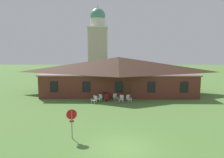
% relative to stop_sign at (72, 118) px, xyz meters
% --- Properties ---
extents(ground_plane, '(200.00, 200.00, 0.00)m').
position_rel_stop_sign_xyz_m(ground_plane, '(3.75, -1.47, -1.60)').
color(ground_plane, '#517A38').
extents(brick_building, '(23.48, 10.40, 5.81)m').
position_rel_stop_sign_xyz_m(brick_building, '(3.75, 17.84, 1.36)').
color(brick_building, brown).
rests_on(brick_building, ground).
extents(dome_tower, '(5.18, 5.18, 18.86)m').
position_rel_stop_sign_xyz_m(dome_tower, '(-1.26, 38.34, 7.01)').
color(dome_tower, '#BCB29E').
rests_on(dome_tower, ground).
extents(stop_sign, '(0.77, 0.27, 2.28)m').
position_rel_stop_sign_xyz_m(stop_sign, '(0.00, 0.00, 0.00)').
color(stop_sign, slate).
rests_on(stop_sign, ground).
extents(lawn_chair_by_porch, '(0.83, 0.86, 0.96)m').
position_rel_stop_sign_xyz_m(lawn_chair_by_porch, '(0.58, 10.77, -1.10)').
color(lawn_chair_by_porch, white).
rests_on(lawn_chair_by_porch, ground).
extents(lawn_chair_near_door, '(0.85, 0.87, 0.96)m').
position_rel_stop_sign_xyz_m(lawn_chair_near_door, '(1.18, 11.65, -1.10)').
color(lawn_chair_near_door, white).
rests_on(lawn_chair_near_door, ground).
extents(lawn_chair_left_end, '(0.69, 0.72, 0.96)m').
position_rel_stop_sign_xyz_m(lawn_chair_left_end, '(2.09, 11.78, -1.10)').
color(lawn_chair_left_end, maroon).
rests_on(lawn_chair_left_end, ground).
extents(lawn_chair_middle, '(0.79, 0.84, 0.96)m').
position_rel_stop_sign_xyz_m(lawn_chair_middle, '(3.28, 12.09, -1.10)').
color(lawn_chair_middle, silver).
rests_on(lawn_chair_middle, ground).
extents(lawn_chair_right_end, '(0.74, 0.79, 0.96)m').
position_rel_stop_sign_xyz_m(lawn_chair_right_end, '(4.07, 11.23, -1.10)').
color(lawn_chair_right_end, white).
rests_on(lawn_chair_right_end, ground).
extents(lawn_chair_far_side, '(0.81, 0.85, 0.96)m').
position_rel_stop_sign_xyz_m(lawn_chair_far_side, '(5.03, 11.44, -1.10)').
color(lawn_chair_far_side, silver).
rests_on(lawn_chair_far_side, ground).
extents(trash_bin, '(0.56, 0.56, 0.98)m').
position_rel_stop_sign_xyz_m(trash_bin, '(1.91, 12.54, -1.10)').
color(trash_bin, '#335638').
rests_on(trash_bin, ground).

